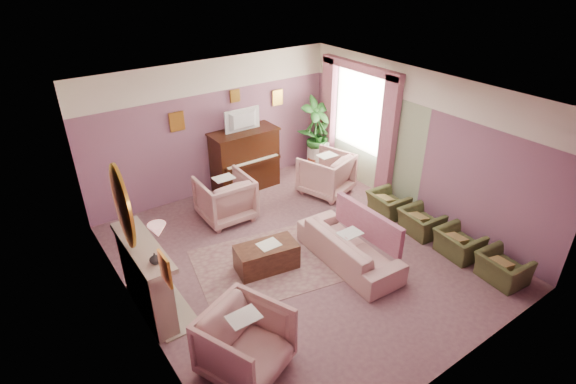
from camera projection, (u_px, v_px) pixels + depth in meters
floor at (301, 255)px, 7.78m from camera, size 5.50×6.00×0.01m
ceiling at (303, 97)px, 6.43m from camera, size 5.50×6.00×0.01m
wall_back at (214, 128)px, 9.25m from camera, size 5.50×0.02×2.80m
wall_front at (465, 286)px, 4.96m from camera, size 5.50×0.02×2.80m
wall_left at (129, 241)px, 5.71m from camera, size 0.02×6.00×2.80m
wall_right at (418, 144)px, 8.50m from camera, size 0.02×6.00×2.80m
picture_rail_band at (210, 76)px, 8.72m from camera, size 5.50×0.01×0.65m
stripe_panel at (367, 139)px, 9.58m from camera, size 0.01×3.00×2.15m
fireplace_surround at (146, 280)px, 6.34m from camera, size 0.30×1.40×1.10m
fireplace_inset at (155, 286)px, 6.47m from camera, size 0.18×0.72×0.68m
fire_ember at (159, 294)px, 6.57m from camera, size 0.06×0.54×0.10m
mantel_shelf at (142, 247)px, 6.08m from camera, size 0.40×1.55×0.07m
hearth at (165, 303)px, 6.71m from camera, size 0.55×1.50×0.02m
mirror_frame at (123, 207)px, 5.68m from camera, size 0.04×0.72×1.20m
mirror_glass at (125, 206)px, 5.70m from camera, size 0.01×0.60×1.06m
sconce_shade at (157, 231)px, 4.89m from camera, size 0.20×0.20×0.16m
piano at (245, 160)px, 9.63m from camera, size 1.40×0.60×1.30m
piano_keyshelf at (253, 163)px, 9.35m from camera, size 1.30×0.12×0.06m
piano_keys at (253, 161)px, 9.33m from camera, size 1.20×0.08×0.02m
piano_top at (244, 132)px, 9.31m from camera, size 1.45×0.65×0.04m
television at (244, 119)px, 9.14m from camera, size 0.80×0.12×0.48m
print_back_left at (177, 122)px, 8.66m from camera, size 0.30×0.03×0.38m
print_back_right at (277, 97)px, 9.82m from camera, size 0.26×0.03×0.34m
print_back_mid at (235, 96)px, 9.18m from camera, size 0.22×0.03×0.26m
print_left_wall at (165, 269)px, 4.72m from camera, size 0.03×0.28×0.36m
window_blind at (360, 108)px, 9.43m from camera, size 0.03×1.40×1.80m
curtain_left at (388, 140)px, 8.93m from camera, size 0.16×0.34×2.60m
curtain_right at (328, 115)px, 10.24m from camera, size 0.16×0.34×2.60m
pelmet at (361, 67)px, 8.98m from camera, size 0.16×2.20×0.16m
mantel_plant at (127, 218)px, 6.40m from camera, size 0.16×0.16×0.28m
mantel_vase at (155, 258)px, 5.68m from camera, size 0.16×0.16×0.16m
area_rug at (272, 263)px, 7.57m from camera, size 2.81×2.27×0.01m
coffee_table at (267, 257)px, 7.35m from camera, size 1.07×0.67×0.45m
table_paper at (269, 244)px, 7.27m from camera, size 0.35×0.28×0.01m
sofa at (349, 242)px, 7.43m from camera, size 0.66×1.99×0.80m
sofa_throw at (368, 224)px, 7.54m from camera, size 0.10×1.50×0.55m
floral_armchair_left at (225, 196)px, 8.60m from camera, size 0.94×0.94×0.98m
floral_armchair_right at (326, 172)px, 9.51m from camera, size 0.94×0.94×0.98m
floral_armchair_front at (245, 340)px, 5.46m from camera, size 0.94×0.94×0.98m
olive_chair_a at (503, 264)px, 7.05m from camera, size 0.50×0.71×0.62m
olive_chair_b at (459, 240)px, 7.63m from camera, size 0.50×0.71×0.62m
olive_chair_c at (421, 219)px, 8.22m from camera, size 0.50×0.71×0.62m
olive_chair_d at (388, 201)px, 8.80m from camera, size 0.50×0.71×0.62m
side_table at (318, 155)px, 10.60m from camera, size 0.52×0.52×0.70m
side_plant_big at (319, 135)px, 10.35m from camera, size 0.30×0.30×0.34m
side_plant_small at (325, 136)px, 10.35m from camera, size 0.16×0.16×0.28m
palm_pot at (315, 164)px, 10.62m from camera, size 0.34×0.34×0.34m
palm_plant at (316, 128)px, 10.19m from camera, size 0.76×0.76×1.44m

